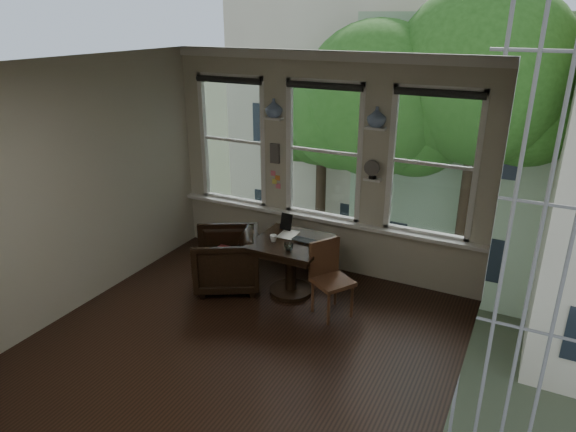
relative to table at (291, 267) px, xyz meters
The scene contains 25 objects.
ground 1.34m from the table, 88.74° to the right, with size 4.50×4.50×0.00m, color black.
ceiling 2.92m from the table, 88.74° to the right, with size 4.50×4.50×0.00m, color silver.
wall_back 1.48m from the table, 88.33° to the left, with size 4.50×4.50×0.00m, color beige.
wall_front 3.71m from the table, 89.54° to the right, with size 4.50×4.50×0.00m, color beige.
wall_left 2.80m from the table, 150.03° to the right, with size 4.50×4.50×0.00m, color beige.
wall_right 2.85m from the table, 29.35° to the right, with size 4.50×4.50×0.00m, color beige.
window_left 2.17m from the table, 145.73° to the left, with size 1.10×0.12×1.90m, color white, non-canonical shape.
window_center 1.64m from the table, 88.33° to the left, with size 1.10×0.12×1.90m, color white, non-canonical shape.
window_right 2.21m from the table, 33.24° to the left, with size 1.10×0.12×1.90m, color white, non-canonical shape.
shelf_left 2.05m from the table, 128.73° to the left, with size 0.26×0.16×0.03m, color white.
shelf_right 2.07m from the table, 49.07° to the left, with size 0.26×0.16×0.03m, color white.
intercom 1.67m from the table, 127.78° to the left, with size 0.14×0.06×0.28m, color #59544F.
sticky_notes 1.44m from the table, 127.63° to the left, with size 0.16×0.01×0.24m, color pink, non-canonical shape.
desk_fan 1.62m from the table, 48.41° to the left, with size 0.20×0.20×0.24m, color #59544F, non-canonical shape.
vase_left 2.17m from the table, 128.73° to the left, with size 0.24×0.24×0.25m, color silver.
vase_right 2.19m from the table, 49.07° to the left, with size 0.24×0.24×0.25m, color silver.
table is the anchor object (origin of this frame).
armchair_left 0.88m from the table, 165.44° to the right, with size 0.83×0.86×0.78m, color black.
cushion_red 0.88m from the table, 165.44° to the right, with size 0.45×0.45×0.06m, color maroon.
side_chair_right 0.73m from the table, 19.70° to the right, with size 0.42×0.42×0.92m, color #4E281C, non-canonical shape.
laptop 0.43m from the table, ahead, with size 0.35×0.23×0.03m, color black.
mug 0.47m from the table, 147.85° to the right, with size 0.09×0.09×0.09m, color white.
drinking_glass 0.51m from the table, 69.58° to the right, with size 0.11×0.11×0.09m, color white.
tablet 0.61m from the table, 126.22° to the left, with size 0.16×0.02×0.22m, color black.
papers 0.43m from the table, 127.05° to the left, with size 0.22×0.30×0.00m, color silver.
Camera 1 is at (2.61, -4.04, 3.42)m, focal length 32.00 mm.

